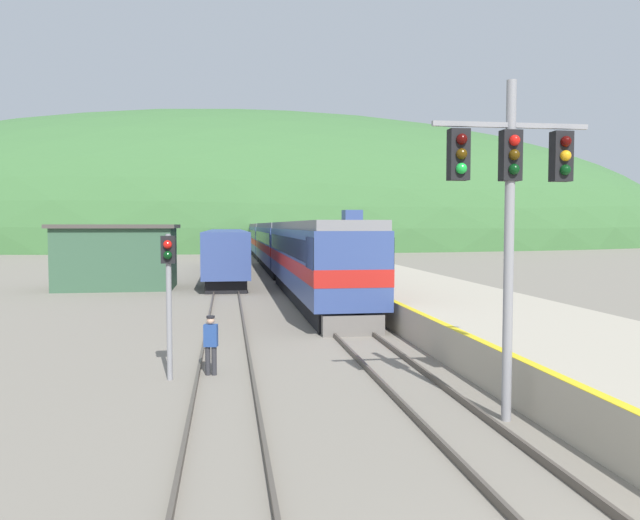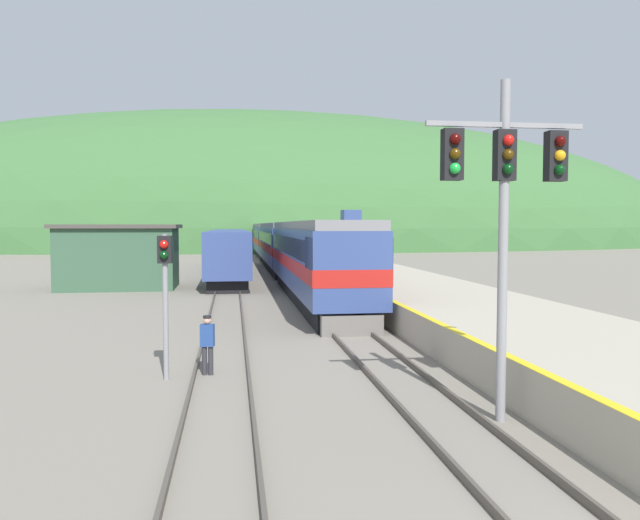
{
  "view_description": "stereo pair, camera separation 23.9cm",
  "coord_description": "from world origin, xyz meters",
  "px_view_note": "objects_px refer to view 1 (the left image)",
  "views": [
    {
      "loc": [
        -4.53,
        -5.13,
        4.04
      ],
      "look_at": [
        -0.44,
        22.29,
        2.49
      ],
      "focal_mm": 35.0,
      "sensor_mm": 36.0,
      "label": 1
    },
    {
      "loc": [
        -4.29,
        -5.16,
        4.04
      ],
      "look_at": [
        -0.44,
        22.29,
        2.49
      ],
      "focal_mm": 35.0,
      "sensor_mm": 36.0,
      "label": 2
    }
  ],
  "objects_px": {
    "express_train_lead_car": "(314,258)",
    "siding_train": "(226,252)",
    "carriage_fifth": "(250,234)",
    "track_worker": "(211,342)",
    "carriage_second": "(278,245)",
    "signal_mast_main": "(510,191)",
    "signal_post_siding": "(169,275)",
    "carriage_fourth": "(255,236)",
    "carriage_third": "(263,239)"
  },
  "relations": [
    {
      "from": "carriage_fourth",
      "to": "track_worker",
      "type": "height_order",
      "value": "carriage_fourth"
    },
    {
      "from": "express_train_lead_car",
      "to": "signal_mast_main",
      "type": "xyz_separation_m",
      "value": [
        1.16,
        -20.7,
        2.43
      ]
    },
    {
      "from": "express_train_lead_car",
      "to": "carriage_fourth",
      "type": "bearing_deg",
      "value": 90.0
    },
    {
      "from": "signal_mast_main",
      "to": "signal_post_siding",
      "type": "relative_size",
      "value": 1.82
    },
    {
      "from": "signal_mast_main",
      "to": "signal_post_siding",
      "type": "distance_m",
      "value": 8.71
    },
    {
      "from": "carriage_fourth",
      "to": "signal_mast_main",
      "type": "xyz_separation_m",
      "value": [
        1.16,
        -91.41,
        2.44
      ]
    },
    {
      "from": "carriage_second",
      "to": "signal_mast_main",
      "type": "bearing_deg",
      "value": -88.5
    },
    {
      "from": "siding_train",
      "to": "carriage_fourth",
      "type": "bearing_deg",
      "value": 84.97
    },
    {
      "from": "carriage_fifth",
      "to": "siding_train",
      "type": "bearing_deg",
      "value": -93.47
    },
    {
      "from": "carriage_second",
      "to": "signal_mast_main",
      "type": "height_order",
      "value": "signal_mast_main"
    },
    {
      "from": "carriage_second",
      "to": "carriage_third",
      "type": "relative_size",
      "value": 1.0
    },
    {
      "from": "carriage_third",
      "to": "carriage_fourth",
      "type": "xyz_separation_m",
      "value": [
        0.0,
        23.62,
        0.0
      ]
    },
    {
      "from": "carriage_third",
      "to": "siding_train",
      "type": "height_order",
      "value": "carriage_third"
    },
    {
      "from": "signal_mast_main",
      "to": "express_train_lead_car",
      "type": "bearing_deg",
      "value": 93.2
    },
    {
      "from": "express_train_lead_car",
      "to": "siding_train",
      "type": "distance_m",
      "value": 18.97
    },
    {
      "from": "carriage_third",
      "to": "carriage_fifth",
      "type": "distance_m",
      "value": 47.25
    },
    {
      "from": "siding_train",
      "to": "signal_mast_main",
      "type": "bearing_deg",
      "value": -81.61
    },
    {
      "from": "carriage_second",
      "to": "carriage_fourth",
      "type": "distance_m",
      "value": 47.25
    },
    {
      "from": "express_train_lead_car",
      "to": "track_worker",
      "type": "height_order",
      "value": "express_train_lead_car"
    },
    {
      "from": "express_train_lead_car",
      "to": "carriage_fourth",
      "type": "distance_m",
      "value": 70.71
    },
    {
      "from": "carriage_fifth",
      "to": "signal_post_siding",
      "type": "distance_m",
      "value": 110.71
    },
    {
      "from": "carriage_fifth",
      "to": "siding_train",
      "type": "xyz_separation_m",
      "value": [
        -4.61,
        -75.94,
        -0.43
      ]
    },
    {
      "from": "carriage_second",
      "to": "carriage_fourth",
      "type": "xyz_separation_m",
      "value": [
        0.0,
        47.25,
        0.0
      ]
    },
    {
      "from": "carriage_third",
      "to": "signal_post_siding",
      "type": "bearing_deg",
      "value": -95.44
    },
    {
      "from": "carriage_fourth",
      "to": "carriage_fifth",
      "type": "distance_m",
      "value": 23.62
    },
    {
      "from": "carriage_fifth",
      "to": "track_worker",
      "type": "xyz_separation_m",
      "value": [
        -4.98,
        -110.14,
        -1.39
      ]
    },
    {
      "from": "track_worker",
      "to": "carriage_fourth",
      "type": "bearing_deg",
      "value": 86.7
    },
    {
      "from": "siding_train",
      "to": "signal_post_siding",
      "type": "bearing_deg",
      "value": -92.36
    },
    {
      "from": "carriage_fifth",
      "to": "track_worker",
      "type": "height_order",
      "value": "carriage_fifth"
    },
    {
      "from": "track_worker",
      "to": "signal_mast_main",
      "type": "bearing_deg",
      "value": -38.57
    },
    {
      "from": "carriage_second",
      "to": "express_train_lead_car",
      "type": "bearing_deg",
      "value": -90.0
    },
    {
      "from": "signal_post_siding",
      "to": "track_worker",
      "type": "xyz_separation_m",
      "value": [
        1.05,
        0.4,
        -1.83
      ]
    },
    {
      "from": "signal_post_siding",
      "to": "express_train_lead_car",
      "type": "bearing_deg",
      "value": 69.59
    },
    {
      "from": "express_train_lead_car",
      "to": "siding_train",
      "type": "xyz_separation_m",
      "value": [
        -4.61,
        18.39,
        -0.44
      ]
    },
    {
      "from": "carriage_fifth",
      "to": "carriage_fourth",
      "type": "bearing_deg",
      "value": -90.0
    },
    {
      "from": "express_train_lead_car",
      "to": "signal_mast_main",
      "type": "height_order",
      "value": "signal_mast_main"
    },
    {
      "from": "carriage_fifth",
      "to": "signal_mast_main",
      "type": "bearing_deg",
      "value": -89.42
    },
    {
      "from": "carriage_fifth",
      "to": "signal_post_siding",
      "type": "relative_size",
      "value": 5.96
    },
    {
      "from": "carriage_second",
      "to": "signal_mast_main",
      "type": "distance_m",
      "value": 44.25
    },
    {
      "from": "carriage_fourth",
      "to": "track_worker",
      "type": "distance_m",
      "value": 86.67
    },
    {
      "from": "carriage_third",
      "to": "carriage_fourth",
      "type": "relative_size",
      "value": 1.0
    },
    {
      "from": "carriage_third",
      "to": "siding_train",
      "type": "bearing_deg",
      "value": -99.12
    },
    {
      "from": "siding_train",
      "to": "track_worker",
      "type": "relative_size",
      "value": 18.46
    },
    {
      "from": "carriage_third",
      "to": "carriage_fourth",
      "type": "bearing_deg",
      "value": 90.0
    },
    {
      "from": "carriage_second",
      "to": "carriage_fourth",
      "type": "height_order",
      "value": "same"
    },
    {
      "from": "signal_mast_main",
      "to": "carriage_fourth",
      "type": "bearing_deg",
      "value": 90.72
    },
    {
      "from": "carriage_third",
      "to": "carriage_fourth",
      "type": "height_order",
      "value": "same"
    },
    {
      "from": "express_train_lead_car",
      "to": "signal_mast_main",
      "type": "bearing_deg",
      "value": -86.8
    },
    {
      "from": "carriage_third",
      "to": "signal_mast_main",
      "type": "height_order",
      "value": "signal_mast_main"
    },
    {
      "from": "carriage_fourth",
      "to": "track_worker",
      "type": "bearing_deg",
      "value": -93.3
    }
  ]
}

